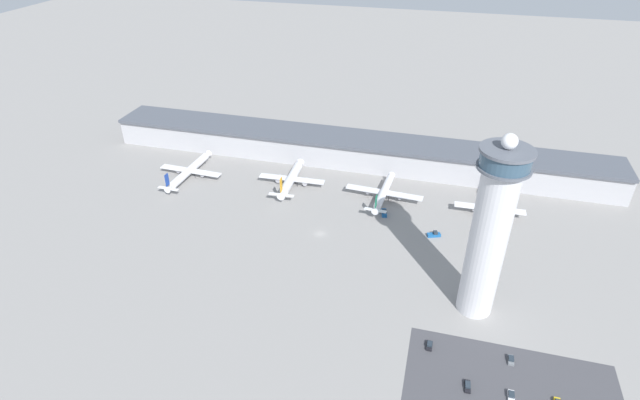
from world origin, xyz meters
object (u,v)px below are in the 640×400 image
Objects in this scene: service_truck_baggage at (384,213)px; car_yellow_taxi at (468,386)px; service_truck_catering at (434,235)px; car_green_van at (429,345)px; service_truck_fuel at (490,221)px; airplane_gate_bravo at (291,179)px; airplane_gate_charlie at (384,192)px; airplane_gate_delta at (490,208)px; control_tower at (490,231)px; car_blue_compact at (511,396)px; car_red_hatchback at (511,360)px; airplane_gate_alpha at (190,171)px.

service_truck_baggage is 1.34× the size of car_yellow_taxi.
service_truck_catering reaches higher than car_green_van.
service_truck_fuel is 1.11× the size of service_truck_baggage.
service_truck_catering is at bearing 92.65° from car_green_van.
airplane_gate_charlie is (47.52, -1.85, 0.29)m from airplane_gate_bravo.
car_yellow_taxi is (-8.03, -99.09, -3.81)m from airplane_gate_delta.
service_truck_baggage is at bearing -172.90° from service_truck_fuel.
control_tower reaches higher than airplane_gate_bravo.
service_truck_fuel is at bearing 92.56° from car_blue_compact.
service_truck_fuel is at bearing 36.23° from service_truck_catering.
control_tower is 16.79× the size of car_green_van.
car_red_hatchback is at bearing -54.84° from service_truck_baggage.
airplane_gate_delta is at bearing 76.62° from car_green_van.
airplane_gate_alpha reaches higher than car_yellow_taxi.
airplane_gate_delta is at bearing -1.69° from airplane_gate_charlie.
car_red_hatchback is 19.20m from car_yellow_taxi.
service_truck_catering is at bearing 114.52° from car_red_hatchback.
car_red_hatchback is at bearing -40.91° from airplane_gate_bravo.
car_red_hatchback is 0.87× the size of car_yellow_taxi.
car_green_van is at bearing -71.68° from airplane_gate_charlie.
service_truck_catering is 26.31m from service_truck_baggage.
service_truck_baggage is at bearing 113.88° from car_yellow_taxi.
airplane_gate_charlie is 9.28× the size of car_green_van.
airplane_gate_delta reaches higher than car_red_hatchback.
airplane_gate_bravo is at bearing 134.69° from car_blue_compact.
airplane_gate_bravo is 144.37m from car_blue_compact.
service_truck_fuel is at bearing -1.25° from airplane_gate_alpha.
airplane_gate_delta is at bearing 43.82° from service_truck_catering.
control_tower is 10.92× the size of service_truck_baggage.
car_green_van is at bearing -32.79° from airplane_gate_alpha.
service_truck_fuel is (0.35, -5.04, -3.46)m from airplane_gate_delta.
control_tower is at bearing 107.05° from car_blue_compact.
airplane_gate_delta is (49.40, -1.46, -0.15)m from airplane_gate_charlie.
airplane_gate_bravo is 47.56m from airplane_gate_charlie.
control_tower is 67.12m from service_truck_fuel.
airplane_gate_charlie is 13.12m from service_truck_baggage.
car_red_hatchback is (156.44, -83.47, -3.27)m from airplane_gate_alpha.
service_truck_baggage is (-47.41, -5.90, 0.03)m from service_truck_fuel.
airplane_gate_bravo is 97.69m from service_truck_fuel.
car_yellow_taxi is at bearing -34.21° from airplane_gate_alpha.
service_truck_catering is at bearing -42.57° from airplane_gate_charlie.
airplane_gate_alpha is at bearing 147.94° from car_blue_compact.
airplane_gate_delta reaches higher than airplane_gate_alpha.
control_tower reaches higher than service_truck_catering.
car_blue_compact is at bearing -45.31° from airplane_gate_bravo.
car_blue_compact is at bearing -0.94° from car_yellow_taxi.
airplane_gate_alpha is 129.50m from service_truck_catering.
control_tower reaches higher than car_blue_compact.
control_tower is at bearing -23.00° from airplane_gate_alpha.
car_blue_compact reaches higher than car_yellow_taxi.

